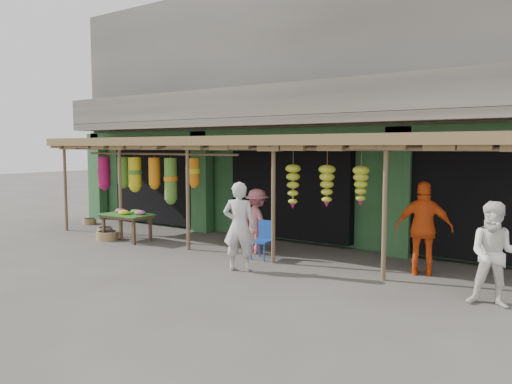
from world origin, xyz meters
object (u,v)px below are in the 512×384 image
Objects in this scene: person_front at (239,226)px; person_right at (495,255)px; flower_table at (128,216)px; person_vendor at (424,228)px; person_shopper at (257,221)px; blue_chair at (264,237)px.

person_right is at bearing 162.04° from person_front.
person_vendor reaches higher than flower_table.
person_front reaches higher than person_shopper.
person_shopper is (-0.70, 1.66, -0.15)m from person_front.
blue_chair is at bearing 2.43° from flower_table.
person_front is 1.81m from person_shopper.
person_vendor is at bearing 8.34° from blue_chair.
person_vendor is (-1.51, 1.35, 0.09)m from person_right.
blue_chair is (4.25, 0.29, -0.20)m from flower_table.
person_front is 3.68m from person_vendor.
person_vendor reaches higher than person_front.
person_front is at bearing -81.78° from blue_chair.
blue_chair is 0.56× the size of person_shopper.
person_shopper is at bearing -15.42° from person_vendor.
flower_table is at bearing 31.98° from person_shopper.
person_right is 0.90× the size of person_vendor.
person_shopper is (-5.42, 1.21, -0.07)m from person_right.
person_shopper is (-0.50, 0.45, 0.28)m from blue_chair.
person_front is 1.09× the size of person_right.
person_vendor is at bearing -174.04° from person_front.
blue_chair is at bearing -7.64° from person_vendor.
blue_chair is at bearing 162.91° from person_right.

